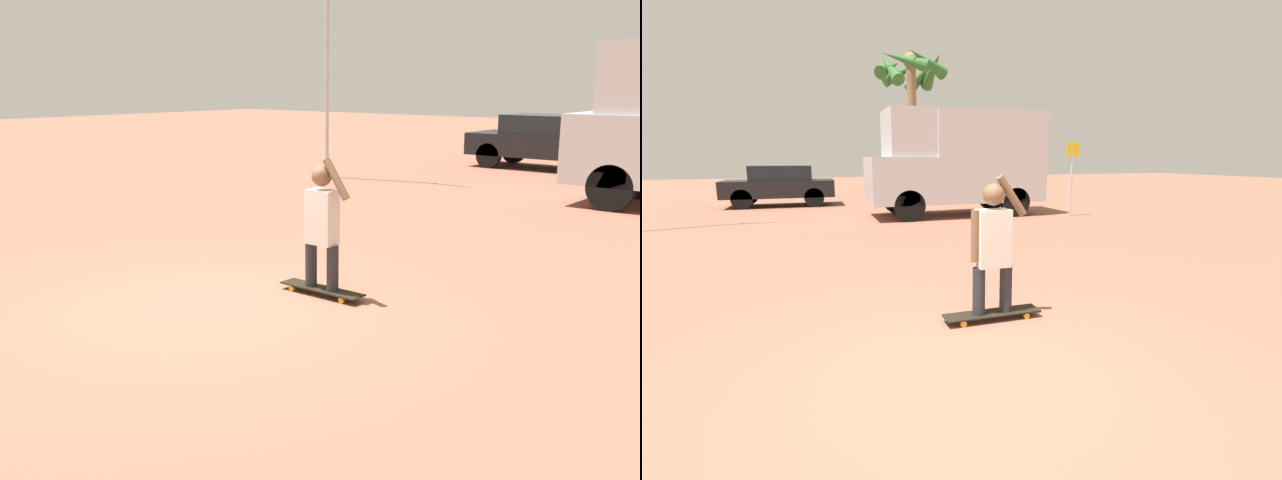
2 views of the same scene
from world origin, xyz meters
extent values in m
plane|color=#935B47|center=(0.00, 0.00, 0.00)|extent=(80.00, 80.00, 0.00)
cube|color=black|center=(0.71, 1.16, 0.08)|extent=(1.12, 0.26, 0.02)
cylinder|color=orange|center=(0.33, 1.06, 0.04)|extent=(0.07, 0.03, 0.07)
cylinder|color=orange|center=(0.33, 1.27, 0.04)|extent=(0.07, 0.03, 0.07)
cylinder|color=orange|center=(1.09, 1.06, 0.04)|extent=(0.07, 0.03, 0.07)
cylinder|color=orange|center=(1.09, 1.27, 0.04)|extent=(0.07, 0.03, 0.07)
cylinder|color=#28282D|center=(0.55, 1.16, 0.35)|extent=(0.14, 0.14, 0.53)
cylinder|color=#28282D|center=(0.87, 1.16, 0.35)|extent=(0.14, 0.14, 0.53)
cube|color=silver|center=(0.71, 1.16, 0.94)|extent=(0.36, 0.22, 0.64)
sphere|color=brown|center=(0.71, 1.16, 1.42)|extent=(0.24, 0.24, 0.24)
cylinder|color=brown|center=(0.50, 1.16, 0.97)|extent=(0.09, 0.09, 0.57)
cylinder|color=brown|center=(0.92, 1.16, 1.40)|extent=(0.37, 0.09, 0.47)
cylinder|color=black|center=(1.45, 9.03, 0.45)|extent=(0.91, 0.28, 0.91)
cube|color=#BCBCC1|center=(1.37, 9.99, 1.15)|extent=(1.90, 2.19, 1.38)
cube|color=black|center=(0.99, 9.99, 1.42)|extent=(0.04, 1.86, 0.69)
cylinder|color=black|center=(-3.58, 13.89, 0.36)|extent=(0.71, 0.22, 0.71)
cylinder|color=black|center=(-3.58, 15.56, 0.36)|extent=(0.71, 0.22, 0.71)
cylinder|color=black|center=(-1.13, 13.89, 0.36)|extent=(0.71, 0.22, 0.71)
cylinder|color=black|center=(-1.13, 15.56, 0.36)|extent=(0.71, 0.22, 0.71)
cube|color=black|center=(-2.36, 14.73, 0.67)|extent=(3.95, 1.88, 0.63)
cube|color=black|center=(-2.26, 14.73, 1.26)|extent=(2.17, 1.66, 0.54)
cylinder|color=#B7B7BC|center=(-5.91, 9.35, 3.74)|extent=(0.09, 0.09, 7.47)
camera|label=1|loc=(5.86, -5.04, 2.48)|focal=40.00mm
camera|label=2|loc=(-1.10, -3.07, 1.80)|focal=24.00mm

